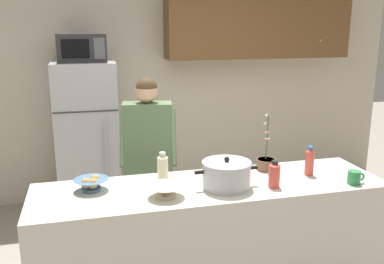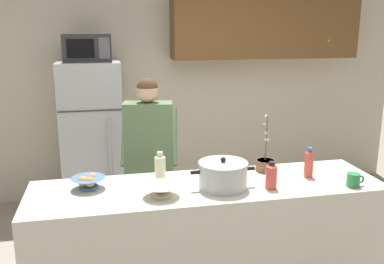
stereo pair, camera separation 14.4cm
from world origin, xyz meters
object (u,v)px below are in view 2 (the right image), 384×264
at_px(empty_bowl, 161,190).
at_px(bottle_mid_counter, 160,167).
at_px(person_near_pot, 149,149).
at_px(refrigerator, 93,138).
at_px(potted_orchid, 265,163).
at_px(bottle_far_corner, 309,163).
at_px(bottle_near_edge, 271,175).
at_px(coffee_mug, 354,180).
at_px(microwave, 87,48).
at_px(bread_bowl, 88,182).
at_px(cooking_pot, 223,175).

distance_m(empty_bowl, bottle_mid_counter, 0.30).
bearing_deg(person_near_pot, refrigerator, 113.95).
relative_size(bottle_mid_counter, potted_orchid, 0.49).
bearing_deg(bottle_far_corner, bottle_near_edge, -155.75).
bearing_deg(coffee_mug, microwave, 131.27).
height_order(empty_bowl, bottle_mid_counter, bottle_mid_counter).
xyz_separation_m(bread_bowl, bottle_far_corner, (1.59, -0.09, 0.06)).
distance_m(cooking_pot, potted_orchid, 0.50).
bearing_deg(refrigerator, person_near_pot, -66.05).
distance_m(cooking_pot, bread_bowl, 0.93).
height_order(cooking_pot, bottle_mid_counter, cooking_pot).
relative_size(empty_bowl, bottle_far_corner, 1.09).
bearing_deg(bottle_near_edge, bottle_far_corner, 24.25).
bearing_deg(bottle_far_corner, bottle_mid_counter, 172.41).
distance_m(coffee_mug, bottle_far_corner, 0.33).
bearing_deg(refrigerator, potted_orchid, -51.03).
bearing_deg(microwave, person_near_pot, -65.63).
height_order(bottle_mid_counter, bottle_far_corner, bottle_far_corner).
bearing_deg(cooking_pot, microwave, 115.62).
distance_m(cooking_pot, bottle_mid_counter, 0.46).
height_order(refrigerator, person_near_pot, refrigerator).
xyz_separation_m(bottle_mid_counter, potted_orchid, (0.82, 0.05, -0.04)).
bearing_deg(bottle_far_corner, cooking_pot, -173.04).
bearing_deg(coffee_mug, person_near_pot, 143.42).
xyz_separation_m(bottle_mid_counter, bottle_far_corner, (1.09, -0.14, 0.00)).
bearing_deg(cooking_pot, empty_bowl, -171.75).
bearing_deg(microwave, bottle_far_corner, -48.73).
bearing_deg(bread_bowl, cooking_pot, -10.83).
xyz_separation_m(cooking_pot, bottle_far_corner, (0.68, 0.08, 0.02)).
relative_size(refrigerator, potted_orchid, 3.72).
bearing_deg(bottle_near_edge, empty_bowl, 178.82).
distance_m(refrigerator, bread_bowl, 1.75).
height_order(microwave, person_near_pot, microwave).
distance_m(refrigerator, coffee_mug, 2.76).
bearing_deg(bottle_mid_counter, empty_bowl, -96.81).
bearing_deg(person_near_pot, empty_bowl, -91.25).
bearing_deg(bread_bowl, coffee_mug, -10.58).
relative_size(coffee_mug, bottle_near_edge, 0.68).
distance_m(coffee_mug, bread_bowl, 1.84).
xyz_separation_m(refrigerator, bottle_far_corner, (1.59, -1.84, 0.20)).
bearing_deg(person_near_pot, bread_bowl, -127.28).
distance_m(person_near_pot, empty_bowl, 0.88).
relative_size(person_near_pot, coffee_mug, 12.22).
bearing_deg(bottle_near_edge, bread_bowl, 168.37).
xyz_separation_m(coffee_mug, potted_orchid, (-0.48, 0.44, 0.02)).
xyz_separation_m(microwave, bottle_mid_counter, (0.51, -1.67, -0.77)).
distance_m(coffee_mug, bottle_near_edge, 0.59).
xyz_separation_m(cooking_pot, coffee_mug, (0.90, -0.16, -0.05)).
bearing_deg(empty_bowl, microwave, 103.52).
relative_size(microwave, bottle_far_corner, 2.15).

